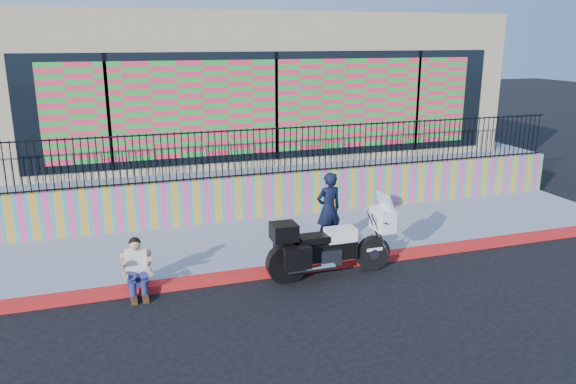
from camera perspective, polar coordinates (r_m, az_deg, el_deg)
name	(u,v)px	position (r m, az deg, el deg)	size (l,w,h in m)	color
ground	(336,266)	(11.78, 4.89, -7.53)	(90.00, 90.00, 0.00)	black
red_curb	(336,263)	(11.75, 4.90, -7.19)	(16.00, 0.30, 0.15)	red
sidewalk	(308,237)	(13.18, 2.07, -4.60)	(16.00, 3.00, 0.15)	gray
mural_wall	(287,194)	(14.43, -0.12, -0.21)	(16.00, 0.20, 1.10)	#FC428B
metal_fence	(287,150)	(14.16, -0.12, 4.28)	(15.80, 0.04, 1.20)	black
elevated_platform	(240,158)	(19.22, -4.90, 3.45)	(16.00, 10.00, 1.25)	gray
storefront_building	(240,80)	(18.65, -4.93, 11.23)	(14.00, 8.06, 4.00)	tan
police_motorcycle	(329,244)	(11.08, 4.16, -5.31)	(2.56, 0.85, 1.59)	black
police_officer	(329,209)	(12.26, 4.15, -1.74)	(0.60, 0.39, 1.65)	black
seated_man	(137,273)	(10.67, -15.07, -7.94)	(0.54, 0.71, 1.06)	navy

